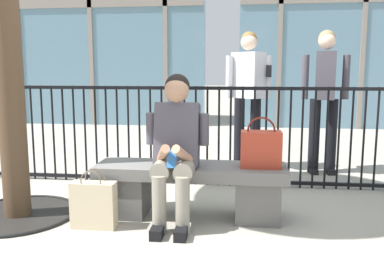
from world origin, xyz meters
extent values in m
plane|color=#A8A091|center=(0.00, 0.00, 0.00)|extent=(60.00, 60.00, 0.00)
cube|color=slate|center=(0.00, 0.00, 0.40)|extent=(1.60, 0.44, 0.10)
cube|color=#605E5B|center=(-0.56, 0.00, 0.17)|extent=(0.36, 0.37, 0.35)
cube|color=#605E5B|center=(0.56, 0.00, 0.17)|extent=(0.36, 0.37, 0.35)
cylinder|color=gray|center=(-0.20, -0.18, 0.47)|extent=(0.15, 0.40, 0.15)
cylinder|color=gray|center=(-0.20, -0.38, 0.23)|extent=(0.11, 0.11, 0.45)
cube|color=black|center=(-0.20, -0.44, 0.04)|extent=(0.09, 0.22, 0.08)
cylinder|color=gray|center=(-0.02, -0.18, 0.47)|extent=(0.15, 0.40, 0.15)
cylinder|color=gray|center=(-0.02, -0.38, 0.23)|extent=(0.11, 0.11, 0.45)
cube|color=black|center=(-0.02, -0.44, 0.04)|extent=(0.09, 0.22, 0.08)
cube|color=#4C4751|center=(-0.11, -0.04, 0.71)|extent=(0.36, 0.30, 0.55)
cylinder|color=#4C4751|center=(-0.33, -0.04, 0.76)|extent=(0.08, 0.08, 0.26)
cylinder|color=tan|center=(-0.19, -0.26, 0.59)|extent=(0.16, 0.28, 0.20)
cylinder|color=#4C4751|center=(0.11, -0.04, 0.76)|extent=(0.08, 0.08, 0.26)
cylinder|color=tan|center=(-0.03, -0.26, 0.59)|extent=(0.16, 0.28, 0.20)
cube|color=#2D6BB7|center=(-0.11, -0.32, 0.57)|extent=(0.07, 0.10, 0.13)
sphere|color=tan|center=(-0.11, -0.06, 1.08)|extent=(0.20, 0.20, 0.20)
sphere|color=black|center=(-0.11, -0.03, 1.11)|extent=(0.20, 0.20, 0.20)
cube|color=#B23823|center=(0.58, -0.01, 0.60)|extent=(0.33, 0.18, 0.30)
torus|color=maroon|center=(0.58, -0.01, 0.75)|extent=(0.23, 0.02, 0.23)
cube|color=beige|center=(-0.73, -0.34, 0.19)|extent=(0.35, 0.13, 0.37)
torus|color=#685E4C|center=(-0.73, -0.38, 0.39)|extent=(0.17, 0.01, 0.17)
torus|color=#685E4C|center=(-0.73, -0.29, 0.39)|extent=(0.17, 0.01, 0.17)
cylinder|color=black|center=(0.40, 1.75, 0.45)|extent=(0.13, 0.13, 0.90)
cube|color=black|center=(0.40, 1.71, 0.03)|extent=(0.09, 0.22, 0.06)
cylinder|color=black|center=(0.60, 1.75, 0.45)|extent=(0.13, 0.13, 0.90)
cube|color=black|center=(0.60, 1.71, 0.03)|extent=(0.09, 0.22, 0.06)
cube|color=silver|center=(0.50, 1.75, 1.18)|extent=(0.43, 0.42, 0.56)
cylinder|color=silver|center=(0.27, 1.75, 1.16)|extent=(0.08, 0.08, 0.52)
cylinder|color=silver|center=(0.74, 1.75, 1.16)|extent=(0.08, 0.08, 0.52)
sphere|color=beige|center=(0.50, 1.75, 1.58)|extent=(0.20, 0.20, 0.20)
sphere|color=olive|center=(0.50, 1.77, 1.61)|extent=(0.20, 0.20, 0.20)
cube|color=black|center=(0.74, 1.65, 1.23)|extent=(0.07, 0.01, 0.14)
cylinder|color=black|center=(1.31, 1.66, 0.45)|extent=(0.13, 0.13, 0.90)
cube|color=black|center=(1.31, 1.62, 0.03)|extent=(0.09, 0.22, 0.06)
cylinder|color=black|center=(1.51, 1.66, 0.45)|extent=(0.13, 0.13, 0.90)
cube|color=black|center=(1.51, 1.62, 0.03)|extent=(0.09, 0.22, 0.06)
cube|color=#4C4751|center=(1.41, 1.66, 1.18)|extent=(0.29, 0.42, 0.56)
cylinder|color=#4C4751|center=(1.17, 1.66, 1.16)|extent=(0.08, 0.08, 0.52)
cylinder|color=#4C4751|center=(1.64, 1.66, 1.16)|extent=(0.08, 0.08, 0.52)
sphere|color=beige|center=(1.41, 1.66, 1.58)|extent=(0.20, 0.20, 0.20)
sphere|color=#997F59|center=(1.41, 1.68, 1.61)|extent=(0.20, 0.20, 0.20)
cylinder|color=black|center=(-2.30, 0.97, 0.54)|extent=(0.02, 0.02, 1.07)
cylinder|color=black|center=(-2.18, 0.97, 0.54)|extent=(0.02, 0.02, 1.07)
cylinder|color=black|center=(-2.05, 0.97, 0.54)|extent=(0.02, 0.02, 1.07)
cylinder|color=black|center=(-1.93, 0.97, 0.54)|extent=(0.02, 0.02, 1.07)
cylinder|color=black|center=(-1.80, 0.97, 0.54)|extent=(0.02, 0.02, 1.07)
cylinder|color=black|center=(-1.68, 0.97, 0.54)|extent=(0.02, 0.02, 1.07)
cylinder|color=black|center=(-1.55, 0.97, 0.54)|extent=(0.02, 0.02, 1.07)
cylinder|color=black|center=(-1.43, 0.97, 0.54)|extent=(0.02, 0.02, 1.07)
cylinder|color=black|center=(-1.31, 0.97, 0.54)|extent=(0.02, 0.02, 1.07)
cylinder|color=black|center=(-1.18, 0.97, 0.54)|extent=(0.02, 0.02, 1.07)
cylinder|color=black|center=(-1.06, 0.97, 0.54)|extent=(0.02, 0.02, 1.07)
cylinder|color=black|center=(-0.93, 0.97, 0.54)|extent=(0.02, 0.02, 1.07)
cylinder|color=black|center=(-0.81, 0.97, 0.54)|extent=(0.02, 0.02, 1.07)
cylinder|color=black|center=(-0.68, 0.97, 0.54)|extent=(0.02, 0.02, 1.07)
cylinder|color=black|center=(-0.56, 0.97, 0.54)|extent=(0.02, 0.02, 1.07)
cylinder|color=black|center=(-0.44, 0.97, 0.54)|extent=(0.02, 0.02, 1.07)
cylinder|color=black|center=(-0.31, 0.97, 0.54)|extent=(0.02, 0.02, 1.07)
cylinder|color=black|center=(-0.19, 0.97, 0.54)|extent=(0.02, 0.02, 1.07)
cylinder|color=black|center=(-0.06, 0.97, 0.54)|extent=(0.02, 0.02, 1.07)
cylinder|color=black|center=(0.06, 0.97, 0.54)|extent=(0.02, 0.02, 1.07)
cylinder|color=black|center=(0.19, 0.97, 0.54)|extent=(0.02, 0.02, 1.07)
cylinder|color=black|center=(0.31, 0.97, 0.54)|extent=(0.02, 0.02, 1.07)
cylinder|color=black|center=(0.44, 0.97, 0.54)|extent=(0.02, 0.02, 1.07)
cylinder|color=black|center=(0.56, 0.97, 0.54)|extent=(0.02, 0.02, 1.07)
cylinder|color=black|center=(0.68, 0.97, 0.54)|extent=(0.02, 0.02, 1.07)
cylinder|color=black|center=(0.81, 0.97, 0.54)|extent=(0.02, 0.02, 1.07)
cylinder|color=black|center=(0.93, 0.97, 0.54)|extent=(0.02, 0.02, 1.07)
cylinder|color=black|center=(1.06, 0.97, 0.54)|extent=(0.02, 0.02, 1.07)
cylinder|color=black|center=(1.18, 0.97, 0.54)|extent=(0.02, 0.02, 1.07)
cylinder|color=black|center=(1.31, 0.97, 0.54)|extent=(0.02, 0.02, 1.07)
cylinder|color=black|center=(1.43, 0.97, 0.54)|extent=(0.02, 0.02, 1.07)
cylinder|color=black|center=(1.55, 0.97, 0.54)|extent=(0.02, 0.02, 1.07)
cylinder|color=black|center=(1.68, 0.97, 0.54)|extent=(0.02, 0.02, 1.07)
cylinder|color=black|center=(1.80, 0.97, 0.54)|extent=(0.02, 0.02, 1.07)
cube|color=black|center=(0.00, 0.97, 0.05)|extent=(9.82, 0.04, 0.04)
cube|color=black|center=(0.00, 0.97, 1.05)|extent=(9.82, 0.04, 0.04)
cylinder|color=black|center=(-1.48, -0.16, 0.01)|extent=(0.97, 0.97, 0.01)
torus|color=black|center=(-1.48, -0.16, 0.01)|extent=(1.00, 1.00, 0.03)
cylinder|color=#4C3826|center=(-1.48, -0.16, 1.70)|extent=(0.22, 0.22, 3.40)
camera|label=1|loc=(0.40, -3.25, 1.24)|focal=37.27mm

